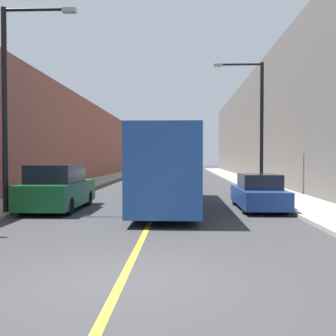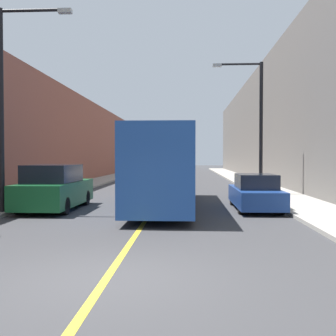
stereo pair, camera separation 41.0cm
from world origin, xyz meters
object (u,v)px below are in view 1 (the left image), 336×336
at_px(street_lamp_right, 257,118).
at_px(car_right_near, 258,193).
at_px(parked_suv_left, 58,189).
at_px(bus, 169,167).
at_px(street_lamp_left, 11,95).

bearing_deg(street_lamp_right, car_right_near, -100.00).
bearing_deg(street_lamp_right, parked_suv_left, -146.48).
bearing_deg(street_lamp_right, bus, -133.25).
bearing_deg(street_lamp_left, car_right_near, 12.39).
height_order(parked_suv_left, car_right_near, parked_suv_left).
distance_m(parked_suv_left, car_right_near, 8.42).
distance_m(bus, parked_suv_left, 4.81).
relative_size(street_lamp_left, street_lamp_right, 1.03).
xyz_separation_m(bus, street_lamp_right, (4.83, 5.13, 2.63)).
bearing_deg(street_lamp_left, street_lamp_right, 36.57).
xyz_separation_m(parked_suv_left, street_lamp_left, (-1.21, -1.64, 3.64)).
relative_size(car_right_near, street_lamp_right, 0.62).
bearing_deg(car_right_near, street_lamp_right, 80.00).
bearing_deg(street_lamp_left, bus, 25.38).
bearing_deg(bus, parked_suv_left, -166.43).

